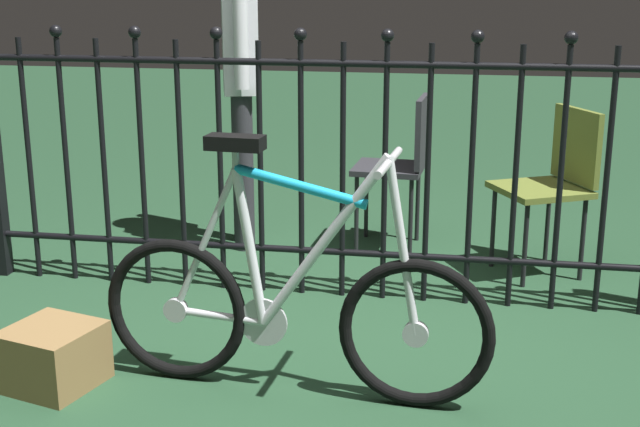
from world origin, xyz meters
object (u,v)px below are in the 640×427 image
(chair_charcoal, at_px, (403,157))
(person_visitor, at_px, (240,61))
(bicycle, at_px, (291,307))
(chair_olive, at_px, (555,175))
(display_crate, at_px, (53,356))

(chair_charcoal, xyz_separation_m, person_visitor, (-0.87, -0.10, 0.51))
(person_visitor, bearing_deg, bicycle, -69.66)
(bicycle, relative_size, person_visitor, 0.85)
(chair_olive, height_order, display_crate, chair_olive)
(display_crate, bearing_deg, chair_charcoal, 59.41)
(person_visitor, bearing_deg, display_crate, -97.98)
(chair_charcoal, height_order, person_visitor, person_visitor)
(person_visitor, relative_size, display_crate, 5.56)
(bicycle, height_order, chair_olive, bicycle)
(person_visitor, height_order, display_crate, person_visitor)
(person_visitor, bearing_deg, chair_olive, -5.96)
(bicycle, bearing_deg, person_visitor, 110.34)
(bicycle, height_order, chair_charcoal, bicycle)
(chair_charcoal, bearing_deg, person_visitor, -173.32)
(bicycle, xyz_separation_m, chair_charcoal, (0.24, 1.78, 0.18))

